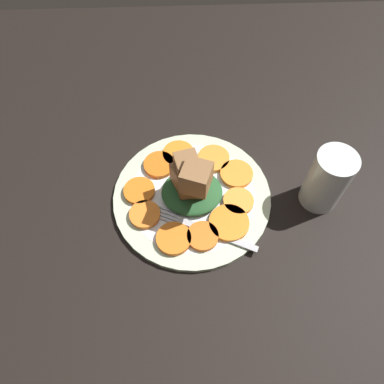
{
  "coord_description": "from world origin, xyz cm",
  "views": [
    {
      "loc": [
        -1.39,
        -35.04,
        61.57
      ],
      "look_at": [
        0.0,
        0.0,
        4.1
      ],
      "focal_mm": 35.0,
      "sensor_mm": 36.0,
      "label": 1
    }
  ],
  "objects": [
    {
      "name": "carrot_slice_4",
      "position": [
        -9.58,
        0.96,
        3.54
      ],
      "size": [
        5.71,
        5.71,
        0.88
      ],
      "primitive_type": "cylinder",
      "color": "orange",
      "rests_on": "plate"
    },
    {
      "name": "carrot_slice_7",
      "position": [
        1.47,
        -8.5,
        3.54
      ],
      "size": [
        5.42,
        5.42,
        0.88
      ],
      "primitive_type": "cylinder",
      "color": "orange",
      "rests_on": "plate"
    },
    {
      "name": "center_pile",
      "position": [
        -0.07,
        0.04,
        7.2
      ],
      "size": [
        11.01,
        9.91,
        11.09
      ],
      "color": "#235128",
      "rests_on": "plate"
    },
    {
      "name": "plate",
      "position": [
        0.0,
        0.0,
        2.52
      ],
      "size": [
        28.77,
        28.77,
        1.05
      ],
      "color": "beige",
      "rests_on": "table_slab"
    },
    {
      "name": "carrot_slice_2",
      "position": [
        -2.26,
        9.07,
        3.54
      ],
      "size": [
        6.17,
        6.17,
        0.88
      ],
      "primitive_type": "cylinder",
      "color": "orange",
      "rests_on": "plate"
    },
    {
      "name": "table_slab",
      "position": [
        0.0,
        0.0,
        1.0
      ],
      "size": [
        120.0,
        120.0,
        2.0
      ],
      "primitive_type": "cube",
      "color": "black",
      "rests_on": "ground"
    },
    {
      "name": "carrot_slice_1",
      "position": [
        4.46,
        7.74,
        3.54
      ],
      "size": [
        6.14,
        6.14,
        0.88
      ],
      "primitive_type": "cylinder",
      "color": "orange",
      "rests_on": "plate"
    },
    {
      "name": "carrot_slice_0",
      "position": [
        8.5,
        3.98,
        3.54
      ],
      "size": [
        6.13,
        6.13,
        0.88
      ],
      "primitive_type": "cylinder",
      "color": "orange",
      "rests_on": "plate"
    },
    {
      "name": "carrot_slice_6",
      "position": [
        -3.44,
        -8.75,
        3.54
      ],
      "size": [
        6.0,
        6.0,
        0.88
      ],
      "primitive_type": "cylinder",
      "color": "orange",
      "rests_on": "plate"
    },
    {
      "name": "carrot_slice_5",
      "position": [
        -8.45,
        -3.96,
        3.54
      ],
      "size": [
        5.46,
        5.46,
        0.88
      ],
      "primitive_type": "cylinder",
      "color": "orange",
      "rests_on": "plate"
    },
    {
      "name": "water_glass",
      "position": [
        23.13,
        -0.93,
        8.07
      ],
      "size": [
        6.88,
        6.88,
        12.14
      ],
      "color": "silver",
      "rests_on": "table_slab"
    },
    {
      "name": "carrot_slice_9",
      "position": [
        8.25,
        -1.93,
        3.54
      ],
      "size": [
        5.49,
        5.49,
        0.88
      ],
      "primitive_type": "cylinder",
      "color": "orange",
      "rests_on": "plate"
    },
    {
      "name": "fork",
      "position": [
        1.17,
        -6.84,
        3.3
      ],
      "size": [
        18.59,
        9.97,
        0.4
      ],
      "rotation": [
        0.0,
        0.0,
        -0.44
      ],
      "color": "#B2B2B7",
      "rests_on": "plate"
    },
    {
      "name": "carrot_slice_3",
      "position": [
        -5.97,
        6.69,
        3.54
      ],
      "size": [
        5.96,
        5.96,
        0.88
      ],
      "primitive_type": "cylinder",
      "color": "orange",
      "rests_on": "plate"
    },
    {
      "name": "carrot_slice_8",
      "position": [
        6.16,
        -6.16,
        3.54
      ],
      "size": [
        7.03,
        7.03,
        0.88
      ],
      "primitive_type": "cylinder",
      "color": "orange",
      "rests_on": "plate"
    }
  ]
}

